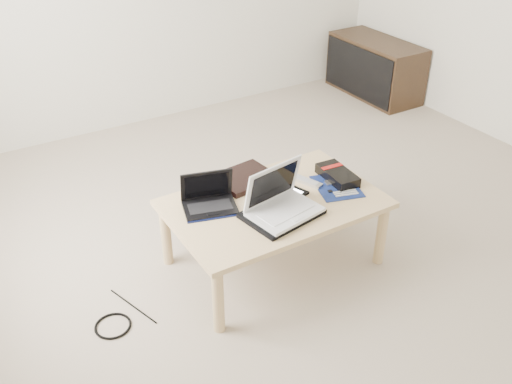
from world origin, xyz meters
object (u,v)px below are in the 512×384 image
netbook (209,200)px  gpu_box (337,175)px  coffee_table (274,209)px  media_cabinet (374,68)px  white_laptop (281,202)px

netbook → gpu_box: 0.74m
coffee_table → media_cabinet: (2.11, 1.60, -0.10)m
netbook → white_laptop: white_laptop is taller
media_cabinet → white_laptop: 2.75m
media_cabinet → gpu_box: size_ratio=3.34×
netbook → white_laptop: 0.37m
netbook → coffee_table: bearing=-22.1°
media_cabinet → gpu_box: (-1.69, -1.59, 0.18)m
coffee_table → white_laptop: white_laptop is taller
coffee_table → netbook: size_ratio=3.55×
media_cabinet → netbook: netbook is taller
white_laptop → gpu_box: (0.45, 0.12, -0.04)m
netbook → gpu_box: (0.73, -0.12, -0.01)m
coffee_table → gpu_box: (0.42, 0.01, 0.08)m
coffee_table → white_laptop: (-0.04, -0.11, 0.12)m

